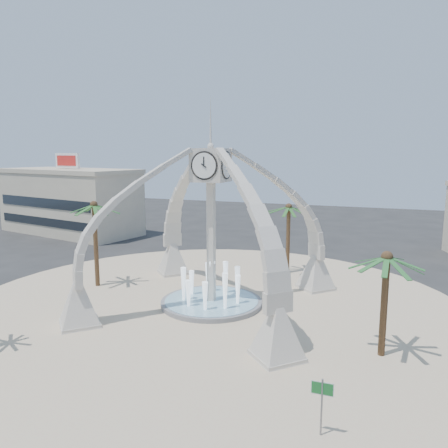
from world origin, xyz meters
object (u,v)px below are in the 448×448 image
(palm_west, at_px, (94,206))
(clock_tower, at_px, (211,225))
(palm_east, at_px, (387,258))
(street_sign, at_px, (322,396))
(palm_north, at_px, (289,208))
(fountain, at_px, (211,302))

(palm_west, bearing_deg, clock_tower, -4.88)
(palm_east, distance_m, palm_west, 25.02)
(clock_tower, height_order, palm_west, clock_tower)
(palm_east, height_order, street_sign, palm_east)
(street_sign, bearing_deg, palm_north, 105.06)
(palm_north, bearing_deg, clock_tower, -107.59)
(clock_tower, bearing_deg, palm_east, -19.34)
(fountain, height_order, palm_east, palm_east)
(palm_west, height_order, palm_north, palm_west)
(palm_north, height_order, street_sign, palm_north)
(palm_east, xyz_separation_m, palm_north, (-9.21, 15.80, 0.65))
(palm_east, bearing_deg, fountain, 160.66)
(palm_west, relative_size, street_sign, 3.13)
(palm_east, height_order, palm_north, palm_north)
(clock_tower, xyz_separation_m, street_sign, (10.53, -13.35, -4.61))
(palm_west, xyz_separation_m, palm_north, (15.17, 10.32, -0.69))
(palm_west, bearing_deg, street_sign, -32.95)
(clock_tower, height_order, palm_north, clock_tower)
(clock_tower, relative_size, street_sign, 6.83)
(palm_east, xyz_separation_m, palm_west, (-24.38, 5.48, 1.33))
(clock_tower, relative_size, palm_east, 2.62)
(fountain, xyz_separation_m, street_sign, (10.53, -13.35, 1.59))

